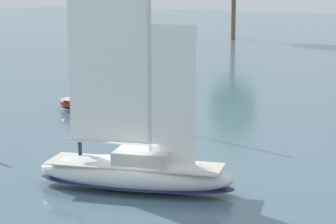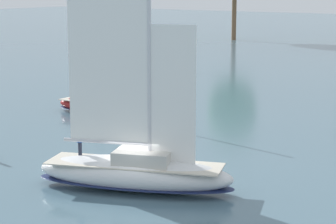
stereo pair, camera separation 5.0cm
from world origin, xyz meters
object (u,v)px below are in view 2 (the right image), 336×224
at_px(sailboat_main, 135,169).
at_px(sailboat_moored_mid_channel, 114,56).
at_px(sailboat_moored_far_slip, 96,106).
at_px(channel_buoy, 136,120).

distance_m(sailboat_main, sailboat_moored_mid_channel, 56.51).
height_order(sailboat_moored_far_slip, channel_buoy, sailboat_moored_far_slip).
height_order(sailboat_moored_mid_channel, sailboat_moored_far_slip, sailboat_moored_mid_channel).
bearing_deg(sailboat_moored_far_slip, sailboat_main, -42.99).
relative_size(sailboat_main, sailboat_moored_far_slip, 1.37).
distance_m(sailboat_moored_mid_channel, sailboat_moored_far_slip, 36.31).
bearing_deg(sailboat_moored_far_slip, sailboat_moored_mid_channel, 127.51).
bearing_deg(sailboat_moored_mid_channel, sailboat_moored_far_slip, -52.49).
bearing_deg(channel_buoy, sailboat_main, -52.19).
xyz_separation_m(sailboat_main, sailboat_moored_mid_channel, (-37.01, 42.70, -0.33)).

